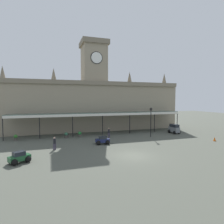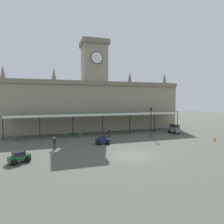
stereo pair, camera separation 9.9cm
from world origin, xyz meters
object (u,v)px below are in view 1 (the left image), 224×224
car_navy_sedan (102,141)px  pedestrian_near_entrance (109,132)px  car_grey_van (174,129)px  planter_forecourt_centre (66,135)px  planter_by_canopy (16,137)px  victorian_lamppost (151,119)px  planter_near_kerb (80,134)px  car_green_sedan (19,158)px  traffic_cone (215,139)px  pedestrian_crossing_forecourt (54,143)px

car_navy_sedan → pedestrian_near_entrance: 4.77m
car_grey_van → planter_forecourt_centre: 20.12m
planter_by_canopy → victorian_lamppost: bearing=-10.6°
victorian_lamppost → planter_near_kerb: size_ratio=5.36×
car_green_sedan → pedestrian_near_entrance: pedestrian_near_entrance is taller
planter_by_canopy → car_green_sedan: bearing=-79.7°
traffic_cone → pedestrian_crossing_forecourt: bearing=174.3°
traffic_cone → planter_by_canopy: (-29.56, 10.03, 0.17)m
car_grey_van → planter_by_canopy: size_ratio=2.51×
car_green_sedan → planter_forecourt_centre: bearing=64.3°
planter_by_canopy → planter_forecourt_centre: bearing=-2.6°
planter_by_canopy → car_navy_sedan: bearing=-27.9°
pedestrian_crossing_forecourt → traffic_cone: bearing=-5.7°
pedestrian_near_entrance → planter_near_kerb: size_ratio=1.74×
car_grey_van → traffic_cone: car_grey_van is taller
car_grey_van → pedestrian_near_entrance: size_ratio=1.44×
pedestrian_near_entrance → car_grey_van: bearing=0.5°
car_green_sedan → pedestrian_near_entrance: size_ratio=1.35×
pedestrian_near_entrance → victorian_lamppost: (7.05, -1.68, 2.27)m
car_green_sedan → pedestrian_near_entrance: 15.71m
car_navy_sedan → car_grey_van: size_ratio=0.88×
traffic_cone → planter_by_canopy: bearing=161.3°
car_grey_van → planter_by_canopy: bearing=175.3°
pedestrian_crossing_forecourt → planter_near_kerb: bearing=59.6°
car_grey_van → victorian_lamppost: (-6.07, -1.79, 2.37)m
car_navy_sedan → pedestrian_near_entrance: bearing=61.7°
victorian_lamppost → pedestrian_crossing_forecourt: bearing=-167.3°
pedestrian_near_entrance → traffic_cone: size_ratio=2.65×
car_grey_van → victorian_lamppost: victorian_lamppost is taller
pedestrian_crossing_forecourt → planter_forecourt_centre: (2.05, 7.32, -0.42)m
car_green_sedan → car_grey_van: car_grey_van is taller
car_green_sedan → planter_near_kerb: bearing=55.9°
pedestrian_near_entrance → planter_by_canopy: (-14.64, 2.39, -0.42)m
pedestrian_near_entrance → traffic_cone: 16.77m
pedestrian_near_entrance → planter_forecourt_centre: 7.21m
car_grey_van → traffic_cone: 7.97m
car_navy_sedan → planter_forecourt_centre: car_navy_sedan is taller
car_green_sedan → traffic_cone: 27.46m
car_grey_van → victorian_lamppost: bearing=-163.6°
car_navy_sedan → car_grey_van: 15.97m
planter_near_kerb → victorian_lamppost: bearing=-18.0°
pedestrian_near_entrance → planter_near_kerb: 5.09m
car_navy_sedan → planter_by_canopy: bearing=152.1°
car_navy_sedan → car_grey_van: (15.38, 4.29, 0.30)m
pedestrian_crossing_forecourt → planter_near_kerb: 8.59m
pedestrian_crossing_forecourt → planter_by_canopy: bearing=126.6°
planter_near_kerb → planter_by_canopy: size_ratio=1.00×
victorian_lamppost → pedestrian_near_entrance: bearing=166.6°
pedestrian_near_entrance → victorian_lamppost: 7.60m
pedestrian_near_entrance → victorian_lamppost: bearing=-13.4°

